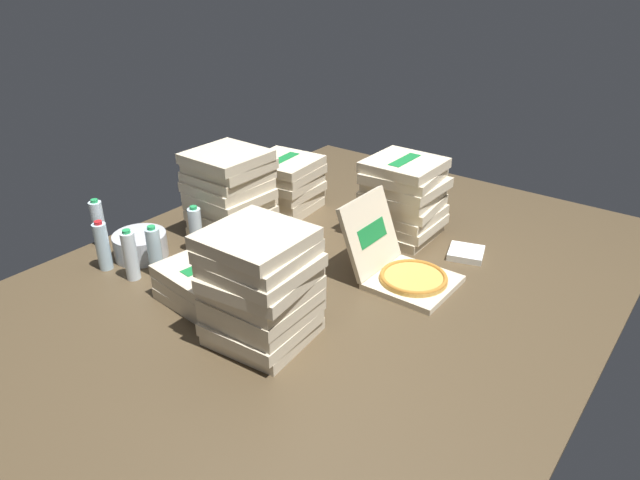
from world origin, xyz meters
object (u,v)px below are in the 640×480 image
Objects in this scene: pizza_stack_center_far at (404,198)px; water_bottle_2 at (130,255)px; water_bottle_1 at (155,251)px; napkin_pile at (466,253)px; ice_bucket at (141,245)px; open_pizza_box at (400,266)px; water_bottle_3 at (196,230)px; pizza_stack_center_near at (284,184)px; pizza_stack_right_near at (230,194)px; water_bottle_0 at (103,246)px; pizza_stack_left_far at (209,281)px; pizza_stack_left_mid at (261,288)px; water_bottle_4 at (98,223)px.

pizza_stack_center_far is 1.66× the size of water_bottle_2.
water_bottle_1 is 1.52m from napkin_pile.
ice_bucket is at bearing 127.23° from napkin_pile.
open_pizza_box is 1.97× the size of water_bottle_3.
pizza_stack_center_near is 0.97× the size of pizza_stack_center_far.
water_bottle_0 is (-0.63, 0.23, -0.11)m from pizza_stack_right_near.
pizza_stack_right_near reaches higher than ice_bucket.
pizza_stack_right_near is 1.16× the size of pizza_stack_center_near.
water_bottle_2 and water_bottle_3 have the same top height.
water_bottle_2 is (-0.74, 1.00, 0.04)m from open_pizza_box.
water_bottle_3 reaches higher than ice_bucket.
pizza_stack_left_far is 1.00× the size of pizza_stack_center_near.
pizza_stack_left_mid is at bearing 163.62° from open_pizza_box.
water_bottle_2 is at bearing 126.23° from open_pizza_box.
pizza_stack_right_near is (-0.12, 0.96, 0.16)m from open_pizza_box.
open_pizza_box is at bearing 160.29° from napkin_pile.
pizza_stack_right_near is 0.62m from water_bottle_2.
ice_bucket is at bearing 81.96° from pizza_stack_left_mid.
water_bottle_3 is (-0.25, 0.00, -0.11)m from pizza_stack_right_near.
pizza_stack_center_far is (0.56, -0.72, -0.03)m from pizza_stack_right_near.
ice_bucket is (-0.58, 1.15, -0.02)m from open_pizza_box.
pizza_stack_center_far reaches higher than water_bottle_3.
open_pizza_box reaches higher than water_bottle_2.
water_bottle_1 is at bearing -179.26° from pizza_stack_center_near.
pizza_stack_center_near is 1.04m from water_bottle_4.
water_bottle_2 is at bearing 173.77° from water_bottle_3.
water_bottle_2 is at bearing -137.13° from ice_bucket.
water_bottle_0 is at bearing -120.01° from water_bottle_4.
water_bottle_3 is at bearing -42.29° from ice_bucket.
pizza_stack_left_mid reaches higher than ice_bucket.
pizza_stack_center_far is 1.29m from water_bottle_1.
water_bottle_0 is (-0.05, 0.98, -0.11)m from pizza_stack_left_mid.
pizza_stack_center_near is 1.60× the size of water_bottle_3.
open_pizza_box is at bearing -55.86° from water_bottle_1.
pizza_stack_left_mid is at bearing -101.91° from pizza_stack_left_far.
pizza_stack_left_mid and pizza_stack_right_near have the same top height.
pizza_stack_left_mid is at bearing -95.30° from water_bottle_1.
open_pizza_box is 0.87m from pizza_stack_left_far.
pizza_stack_left_far reaches higher than ice_bucket.
water_bottle_4 reaches higher than pizza_stack_left_far.
pizza_stack_center_near is (0.93, 0.35, 0.08)m from pizza_stack_left_far.
pizza_stack_center_far is (0.13, -0.72, 0.05)m from pizza_stack_center_near.
pizza_stack_right_near is 1.25m from napkin_pile.
water_bottle_0 is at bearing 122.56° from open_pizza_box.
pizza_stack_left_far is 0.43m from pizza_stack_left_mid.
open_pizza_box is 1.41m from water_bottle_0.
napkin_pile is (0.78, -1.11, -0.10)m from water_bottle_3.
pizza_stack_center_far is 1.66× the size of water_bottle_3.
pizza_stack_left_mid is 0.95m from pizza_stack_right_near.
pizza_stack_left_far is 1.28m from napkin_pile.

